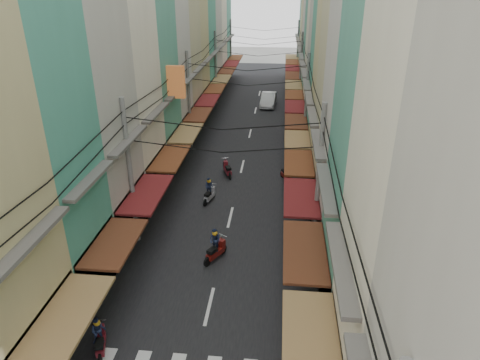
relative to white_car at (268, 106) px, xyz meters
The scene contains 13 objects.
ground 32.11m from the white_car, 92.43° to the right, with size 160.00×160.00×0.00m, color slate.
road 12.16m from the white_car, 96.44° to the right, with size 10.00×80.00×0.02m, color black.
sidewalk_left 14.41m from the white_car, 123.06° to the right, with size 3.00×80.00×0.06m, color gray.
sidewalk_right 13.13m from the white_car, 66.96° to the right, with size 3.00×80.00×0.06m, color gray.
building_row_left 20.56m from the white_car, 120.88° to the right, with size 7.80×67.67×23.70m.
building_row_right 19.39m from the white_car, 67.26° to the right, with size 7.80×68.98×22.59m.
utility_poles 18.35m from the white_car, 94.56° to the right, with size 10.20×66.13×8.20m.
white_car is the anchor object (origin of this frame).
bicycle 33.62m from the white_car, 82.81° to the right, with size 0.58×1.54×1.06m, color black.
moving_scooters 28.00m from the white_car, 95.00° to the right, with size 7.61×18.94×1.84m.
parked_scooters 36.16m from the white_car, 85.38° to the right, with size 12.91×14.63×1.01m.
pedestrians 31.00m from the white_car, 100.37° to the right, with size 13.53×16.74×2.26m.
traffic_sign 32.00m from the white_car, 83.86° to the right, with size 0.10×0.58×2.66m.
Camera 1 is at (2.86, -16.83, 13.38)m, focal length 32.00 mm.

